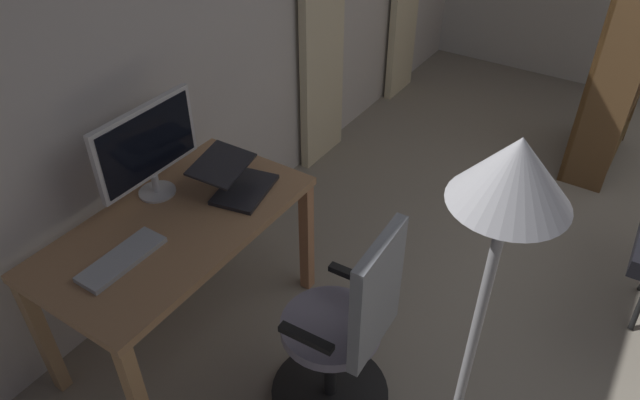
% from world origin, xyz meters
% --- Properties ---
extents(desk, '(1.30, 0.70, 0.76)m').
position_xyz_m(desk, '(1.35, -2.22, 0.66)').
color(desk, tan).
rests_on(desk, ground).
extents(office_chair, '(0.56, 0.56, 1.08)m').
position_xyz_m(office_chair, '(1.30, -1.32, 0.49)').
color(office_chair, black).
rests_on(office_chair, ground).
extents(computer_monitor, '(0.58, 0.18, 0.46)m').
position_xyz_m(computer_monitor, '(1.24, -2.45, 1.03)').
color(computer_monitor, white).
rests_on(computer_monitor, desk).
extents(computer_keyboard, '(0.39, 0.14, 0.02)m').
position_xyz_m(computer_keyboard, '(1.67, -2.21, 0.77)').
color(computer_keyboard, '#B7BCC1').
rests_on(computer_keyboard, desk).
extents(laptop, '(0.39, 0.40, 0.16)m').
position_xyz_m(laptop, '(1.00, -2.14, 0.81)').
color(laptop, '#232328').
rests_on(laptop, desk).
extents(computer_mouse, '(0.06, 0.10, 0.04)m').
position_xyz_m(computer_mouse, '(0.86, -2.33, 0.78)').
color(computer_mouse, '#B7BCC1').
rests_on(computer_mouse, desk).
extents(bookshelf, '(0.88, 0.30, 1.70)m').
position_xyz_m(bookshelf, '(-1.57, -0.87, 0.84)').
color(bookshelf, brown).
rests_on(bookshelf, ground).
extents(floor_lamp, '(0.29, 0.29, 1.81)m').
position_xyz_m(floor_lamp, '(1.58, -0.75, 1.47)').
color(floor_lamp, black).
rests_on(floor_lamp, ground).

